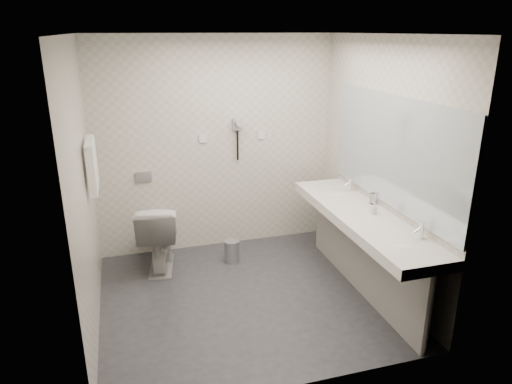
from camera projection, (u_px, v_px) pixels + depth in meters
name	position (u px, v px, depth m)	size (l,w,h in m)	color
floor	(246.00, 297.00, 4.69)	(2.80, 2.80, 0.00)	#29292E
ceiling	(244.00, 34.00, 3.87)	(2.80, 2.80, 0.00)	silver
wall_back	(216.00, 146.00, 5.46)	(2.80, 2.80, 0.00)	beige
wall_front	(296.00, 234.00, 3.11)	(2.80, 2.80, 0.00)	beige
wall_left	(83.00, 192.00, 3.91)	(2.60, 2.60, 0.00)	beige
wall_right	(381.00, 166.00, 4.66)	(2.60, 2.60, 0.00)	beige
vanity_counter	(362.00, 218.00, 4.55)	(0.55, 2.20, 0.10)	silver
vanity_panel	(361.00, 257.00, 4.70)	(0.03, 2.15, 0.75)	gray
vanity_post_near	(428.00, 314.00, 3.76)	(0.06, 0.06, 0.75)	silver
vanity_post_far	(322.00, 219.00, 5.65)	(0.06, 0.06, 0.75)	silver
mirror	(392.00, 151.00, 4.41)	(0.02, 2.20, 1.05)	#B2BCC6
basin_near	(400.00, 243.00, 3.95)	(0.40, 0.31, 0.05)	silver
basin_far	(334.00, 194.00, 5.13)	(0.40, 0.31, 0.05)	silver
faucet_near	(421.00, 230.00, 3.97)	(0.04, 0.04, 0.15)	silver
faucet_far	(350.00, 184.00, 5.15)	(0.04, 0.04, 0.15)	silver
soap_bottle_a	(374.00, 209.00, 4.51)	(0.05, 0.05, 0.11)	silver
glass_left	(373.00, 199.00, 4.77)	(0.06, 0.06, 0.11)	silver
toilet	(159.00, 235.00, 5.18)	(0.43, 0.77, 0.78)	silver
flush_plate	(143.00, 177.00, 5.32)	(0.18, 0.02, 0.12)	#B2B5BA
pedal_bin	(232.00, 252.00, 5.38)	(0.17, 0.17, 0.24)	#B2B5BA
bin_lid	(232.00, 241.00, 5.34)	(0.17, 0.17, 0.01)	#B2B5BA
towel_rail	(88.00, 142.00, 4.32)	(0.02, 0.02, 0.62)	silver
towel_near	(91.00, 169.00, 4.27)	(0.07, 0.24, 0.48)	white
towel_far	(92.00, 161.00, 4.53)	(0.07, 0.24, 0.48)	white
dryer_cradle	(237.00, 124.00, 5.42)	(0.10, 0.04, 0.14)	#9A989D
dryer_barrel	(238.00, 123.00, 5.35)	(0.08, 0.08, 0.14)	#9A989D
dryer_cord	(238.00, 145.00, 5.49)	(0.02, 0.02, 0.35)	black
switch_plate_a	(203.00, 139.00, 5.38)	(0.09, 0.02, 0.09)	silver
switch_plate_b	(261.00, 135.00, 5.57)	(0.09, 0.02, 0.09)	silver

